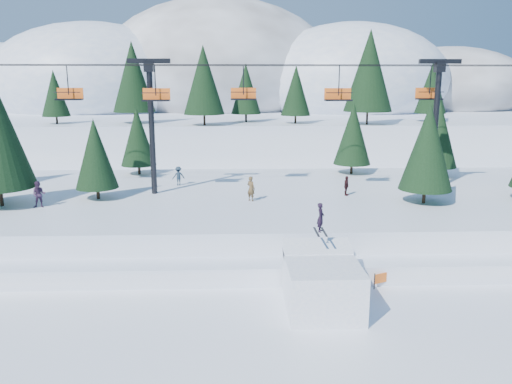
{
  "coord_description": "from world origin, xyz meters",
  "views": [
    {
      "loc": [
        -2.42,
        -20.56,
        11.09
      ],
      "look_at": [
        -1.44,
        6.0,
        5.2
      ],
      "focal_mm": 35.0,
      "sensor_mm": 36.0,
      "label": 1
    }
  ],
  "objects_px": {
    "jump_kicker": "(322,283)",
    "banner_near": "(394,275)",
    "chairlift": "(295,105)",
    "banner_far": "(474,270)"
  },
  "relations": [
    {
      "from": "jump_kicker",
      "to": "banner_far",
      "type": "bearing_deg",
      "value": 19.58
    },
    {
      "from": "chairlift",
      "to": "banner_far",
      "type": "relative_size",
      "value": 17.43
    },
    {
      "from": "jump_kicker",
      "to": "chairlift",
      "type": "height_order",
      "value": "chairlift"
    },
    {
      "from": "jump_kicker",
      "to": "banner_near",
      "type": "bearing_deg",
      "value": 31.03
    },
    {
      "from": "jump_kicker",
      "to": "chairlift",
      "type": "relative_size",
      "value": 0.11
    },
    {
      "from": "chairlift",
      "to": "banner_near",
      "type": "relative_size",
      "value": 17.63
    },
    {
      "from": "jump_kicker",
      "to": "banner_far",
      "type": "relative_size",
      "value": 1.91
    },
    {
      "from": "jump_kicker",
      "to": "chairlift",
      "type": "distance_m",
      "value": 17.48
    },
    {
      "from": "banner_near",
      "to": "banner_far",
      "type": "distance_m",
      "value": 4.82
    },
    {
      "from": "banner_near",
      "to": "chairlift",
      "type": "bearing_deg",
      "value": 108.38
    }
  ]
}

